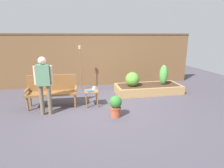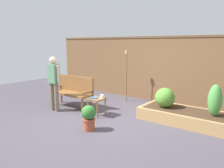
{
  "view_description": "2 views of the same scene",
  "coord_description": "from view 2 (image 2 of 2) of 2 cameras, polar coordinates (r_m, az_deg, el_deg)",
  "views": [
    {
      "loc": [
        -0.74,
        -5.13,
        2.07
      ],
      "look_at": [
        0.35,
        0.53,
        0.56
      ],
      "focal_mm": 29.65,
      "sensor_mm": 36.0,
      "label": 1
    },
    {
      "loc": [
        3.54,
        -4.22,
        1.93
      ],
      "look_at": [
        -0.13,
        0.56,
        0.83
      ],
      "focal_mm": 36.06,
      "sensor_mm": 36.0,
      "label": 2
    }
  ],
  "objects": [
    {
      "name": "ground_plane",
      "position": [
        5.83,
        -2.42,
        -9.02
      ],
      "size": [
        14.0,
        14.0,
        0.0
      ],
      "primitive_type": "plane",
      "color": "#47424C"
    },
    {
      "name": "fence_back",
      "position": [
        7.72,
        10.0,
        3.92
      ],
      "size": [
        8.4,
        0.14,
        2.16
      ],
      "color": "brown",
      "rests_on": "ground_plane"
    },
    {
      "name": "garden_bench",
      "position": [
        6.96,
        -9.85,
        -1.32
      ],
      "size": [
        1.44,
        0.48,
        0.94
      ],
      "color": "brown",
      "rests_on": "ground_plane"
    },
    {
      "name": "side_table",
      "position": [
        6.07,
        -3.91,
        -4.35
      ],
      "size": [
        0.4,
        0.4,
        0.48
      ],
      "color": "olive",
      "rests_on": "ground_plane"
    },
    {
      "name": "cup_on_table",
      "position": [
        6.06,
        -2.52,
        -3.11
      ],
      "size": [
        0.12,
        0.08,
        0.09
      ],
      "color": "white",
      "rests_on": "side_table"
    },
    {
      "name": "book_on_table",
      "position": [
        6.02,
        -4.71,
        -3.53
      ],
      "size": [
        0.24,
        0.22,
        0.03
      ],
      "primitive_type": "cube",
      "rotation": [
        0.0,
        0.0,
        0.44
      ],
      "color": "#38609E",
      "rests_on": "side_table"
    },
    {
      "name": "potted_boxwood",
      "position": [
        5.09,
        -5.93,
        -8.25
      ],
      "size": [
        0.32,
        0.32,
        0.57
      ],
      "color": "#A84C33",
      "rests_on": "ground_plane"
    },
    {
      "name": "raised_planter_bed",
      "position": [
        5.87,
        18.92,
        -7.92
      ],
      "size": [
        2.4,
        1.0,
        0.3
      ],
      "color": "#AD8451",
      "rests_on": "ground_plane"
    },
    {
      "name": "shrub_near_bench",
      "position": [
        5.95,
        13.27,
        -3.36
      ],
      "size": [
        0.5,
        0.5,
        0.5
      ],
      "color": "brown",
      "rests_on": "raised_planter_bed"
    },
    {
      "name": "shrub_far_corner",
      "position": [
        5.56,
        24.65,
        -3.8
      ],
      "size": [
        0.31,
        0.31,
        0.73
      ],
      "color": "brown",
      "rests_on": "raised_planter_bed"
    },
    {
      "name": "tiki_torch",
      "position": [
        7.48,
        3.7,
        4.47
      ],
      "size": [
        0.1,
        0.1,
        1.71
      ],
      "color": "brown",
      "rests_on": "ground_plane"
    },
    {
      "name": "person_by_bench",
      "position": [
        6.58,
        -14.57,
        1.26
      ],
      "size": [
        0.47,
        0.2,
        1.56
      ],
      "color": "#70604C",
      "rests_on": "ground_plane"
    }
  ]
}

